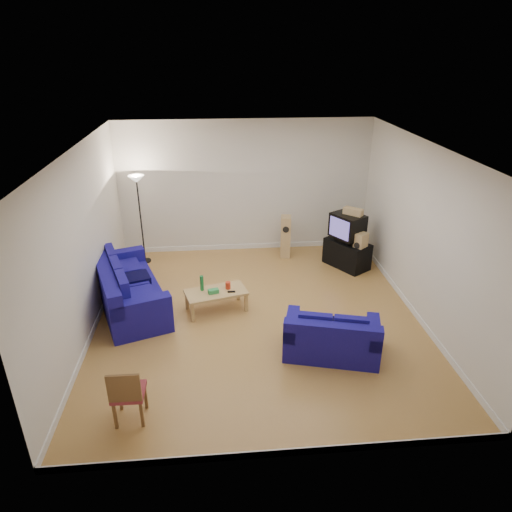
{
  "coord_description": "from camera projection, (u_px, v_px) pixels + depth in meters",
  "views": [
    {
      "loc": [
        -0.7,
        -7.34,
        4.71
      ],
      "look_at": [
        0.0,
        0.4,
        1.1
      ],
      "focal_mm": 32.0,
      "sensor_mm": 36.0,
      "label": 1
    }
  ],
  "objects": [
    {
      "name": "room",
      "position": [
        258.0,
        243.0,
        8.02
      ],
      "size": [
        6.01,
        6.51,
        3.21
      ],
      "color": "brown",
      "rests_on": "ground"
    },
    {
      "name": "sofa_three_seat",
      "position": [
        126.0,
        291.0,
        8.86
      ],
      "size": [
        1.83,
        2.68,
        0.95
      ],
      "rotation": [
        0.0,
        0.0,
        -1.23
      ],
      "color": "#0E0763",
      "rests_on": "ground"
    },
    {
      "name": "sofa_loveseat",
      "position": [
        331.0,
        340.0,
        7.51
      ],
      "size": [
        1.71,
        1.23,
        0.77
      ],
      "rotation": [
        0.0,
        0.0,
        -0.26
      ],
      "color": "#0E0763",
      "rests_on": "ground"
    },
    {
      "name": "coffee_table",
      "position": [
        216.0,
        294.0,
        8.75
      ],
      "size": [
        1.26,
        0.86,
        0.42
      ],
      "rotation": [
        0.0,
        0.0,
        0.26
      ],
      "color": "tan",
      "rests_on": "ground"
    },
    {
      "name": "bottle",
      "position": [
        202.0,
        283.0,
        8.71
      ],
      "size": [
        0.08,
        0.08,
        0.3
      ],
      "primitive_type": "cylinder",
      "rotation": [
        0.0,
        0.0,
        0.21
      ],
      "color": "#197233",
      "rests_on": "coffee_table"
    },
    {
      "name": "tissue_box",
      "position": [
        213.0,
        291.0,
        8.65
      ],
      "size": [
        0.22,
        0.15,
        0.08
      ],
      "primitive_type": "cube",
      "rotation": [
        0.0,
        0.0,
        0.26
      ],
      "color": "green",
      "rests_on": "coffee_table"
    },
    {
      "name": "red_canister",
      "position": [
        228.0,
        285.0,
        8.79
      ],
      "size": [
        0.1,
        0.1,
        0.14
      ],
      "primitive_type": "cylinder",
      "rotation": [
        0.0,
        0.0,
        -0.05
      ],
      "color": "red",
      "rests_on": "coffee_table"
    },
    {
      "name": "remote",
      "position": [
        231.0,
        292.0,
        8.69
      ],
      "size": [
        0.15,
        0.05,
        0.02
      ],
      "primitive_type": "cube",
      "rotation": [
        0.0,
        0.0,
        -0.01
      ],
      "color": "black",
      "rests_on": "coffee_table"
    },
    {
      "name": "tv_stand",
      "position": [
        347.0,
        254.0,
        10.56
      ],
      "size": [
        1.03,
        1.16,
        0.62
      ],
      "primitive_type": "cube",
      "rotation": [
        0.0,
        0.0,
        -0.99
      ],
      "color": "black",
      "rests_on": "ground"
    },
    {
      "name": "av_receiver",
      "position": [
        346.0,
        239.0,
        10.42
      ],
      "size": [
        0.53,
        0.54,
        0.1
      ],
      "primitive_type": "cube",
      "rotation": [
        0.0,
        0.0,
        -0.95
      ],
      "color": "black",
      "rests_on": "tv_stand"
    },
    {
      "name": "television",
      "position": [
        347.0,
        226.0,
        10.29
      ],
      "size": [
        0.81,
        0.88,
        0.55
      ],
      "rotation": [
        0.0,
        0.0,
        -1.02
      ],
      "color": "black",
      "rests_on": "av_receiver"
    },
    {
      "name": "centre_speaker",
      "position": [
        353.0,
        211.0,
        10.13
      ],
      "size": [
        0.44,
        0.42,
        0.15
      ],
      "primitive_type": "cube",
      "rotation": [
        0.0,
        0.0,
        -0.73
      ],
      "color": "tan",
      "rests_on": "television"
    },
    {
      "name": "speaker_left",
      "position": [
        286.0,
        237.0,
        10.97
      ],
      "size": [
        0.28,
        0.34,
        1.03
      ],
      "rotation": [
        0.0,
        0.0,
        -0.15
      ],
      "color": "tan",
      "rests_on": "ground"
    },
    {
      "name": "speaker_right",
      "position": [
        360.0,
        253.0,
        10.21
      ],
      "size": [
        0.35,
        0.35,
        0.94
      ],
      "rotation": [
        0.0,
        0.0,
        -0.87
      ],
      "color": "tan",
      "rests_on": "ground"
    },
    {
      "name": "floor_lamp",
      "position": [
        138.0,
        191.0,
        10.18
      ],
      "size": [
        0.36,
        0.36,
        2.09
      ],
      "color": "black",
      "rests_on": "ground"
    },
    {
      "name": "dining_chair",
      "position": [
        127.0,
        393.0,
        6.07
      ],
      "size": [
        0.43,
        0.43,
        0.9
      ],
      "rotation": [
        0.0,
        0.0,
        -0.01
      ],
      "color": "brown",
      "rests_on": "ground"
    }
  ]
}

